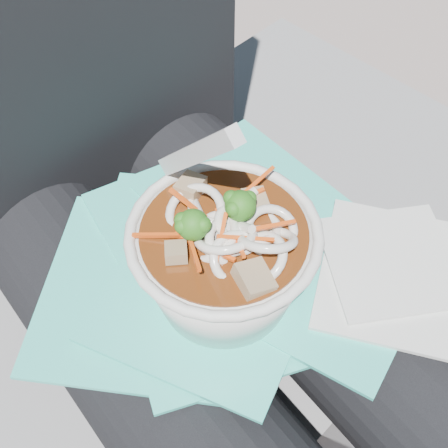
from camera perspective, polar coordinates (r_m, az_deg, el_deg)
stone_ledge at (r=0.94m, az=-4.55°, el=-12.94°), size 1.06×0.63×0.47m
lap at (r=0.61m, az=1.87°, el=-10.66°), size 0.32×0.48×0.14m
person_body at (r=0.63m, az=-3.38°, el=-3.90°), size 0.34×0.94×1.01m
plastic_bag at (r=0.56m, az=-0.26°, el=-3.72°), size 0.36×0.33×0.02m
napkins at (r=0.57m, az=15.80°, el=-4.24°), size 0.20×0.20×0.01m
udon_bowl at (r=0.49m, az=0.04°, el=-2.89°), size 0.17×0.17×0.19m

